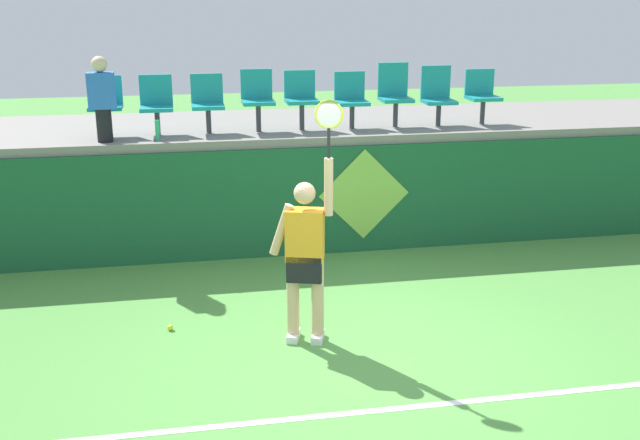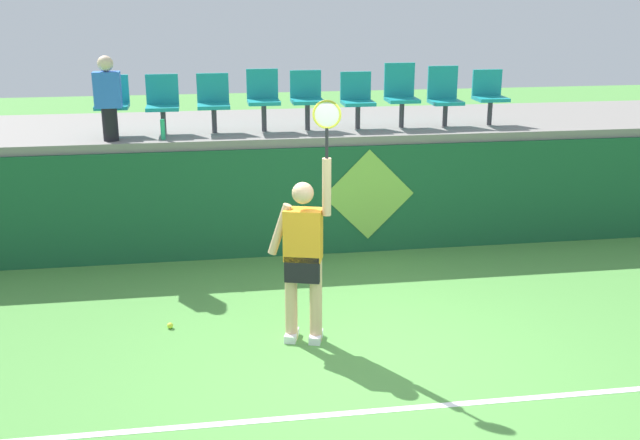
% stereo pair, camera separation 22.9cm
% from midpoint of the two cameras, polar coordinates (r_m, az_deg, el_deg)
% --- Properties ---
extents(ground_plane, '(40.00, 40.00, 0.00)m').
position_cam_midpoint_polar(ground_plane, '(7.68, 2.67, -10.50)').
color(ground_plane, '#519342').
extents(court_back_wall, '(13.90, 0.20, 1.51)m').
position_cam_midpoint_polar(court_back_wall, '(10.40, -1.33, 1.50)').
color(court_back_wall, '#195633').
rests_on(court_back_wall, ground_plane).
extents(spectator_platform, '(13.90, 2.59, 0.12)m').
position_cam_midpoint_polar(spectator_platform, '(11.42, -2.36, 7.10)').
color(spectator_platform, gray).
rests_on(spectator_platform, court_back_wall).
extents(court_baseline_stripe, '(12.51, 0.08, 0.01)m').
position_cam_midpoint_polar(court_baseline_stripe, '(6.89, 4.47, -14.02)').
color(court_baseline_stripe, white).
rests_on(court_baseline_stripe, ground_plane).
extents(tennis_player, '(0.73, 0.36, 2.54)m').
position_cam_midpoint_polar(tennis_player, '(7.70, -1.95, -2.50)').
color(tennis_player, white).
rests_on(tennis_player, ground_plane).
extents(tennis_ball, '(0.07, 0.07, 0.07)m').
position_cam_midpoint_polar(tennis_ball, '(8.45, -12.00, -7.93)').
color(tennis_ball, '#D1E533').
rests_on(tennis_ball, ground_plane).
extents(water_bottle, '(0.06, 0.06, 0.27)m').
position_cam_midpoint_polar(water_bottle, '(10.23, -12.78, 6.61)').
color(water_bottle, '#26B272').
rests_on(water_bottle, spectator_platform).
extents(stadium_chair_0, '(0.44, 0.42, 0.79)m').
position_cam_midpoint_polar(stadium_chair_0, '(10.68, -16.46, 8.50)').
color(stadium_chair_0, '#38383D').
rests_on(stadium_chair_0, spectator_platform).
extents(stadium_chair_1, '(0.44, 0.42, 0.79)m').
position_cam_midpoint_polar(stadium_chair_1, '(10.63, -12.84, 8.64)').
color(stadium_chair_1, '#38383D').
rests_on(stadium_chair_1, spectator_platform).
extents(stadium_chair_2, '(0.44, 0.42, 0.79)m').
position_cam_midpoint_polar(stadium_chair_2, '(10.63, -9.09, 8.88)').
color(stadium_chair_2, '#38383D').
rests_on(stadium_chair_2, spectator_platform).
extents(stadium_chair_3, '(0.44, 0.42, 0.84)m').
position_cam_midpoint_polar(stadium_chair_3, '(10.66, -5.36, 9.24)').
color(stadium_chair_3, '#38383D').
rests_on(stadium_chair_3, spectator_platform).
extents(stadium_chair_4, '(0.44, 0.42, 0.82)m').
position_cam_midpoint_polar(stadium_chair_4, '(10.73, -2.07, 9.30)').
color(stadium_chair_4, '#38383D').
rests_on(stadium_chair_4, spectator_platform).
extents(stadium_chair_5, '(0.44, 0.42, 0.78)m').
position_cam_midpoint_polar(stadium_chair_5, '(10.86, 1.74, 9.23)').
color(stadium_chair_5, '#38383D').
rests_on(stadium_chair_5, spectator_platform).
extents(stadium_chair_6, '(0.44, 0.42, 0.90)m').
position_cam_midpoint_polar(stadium_chair_6, '(11.02, 5.04, 9.57)').
color(stadium_chair_6, '#38383D').
rests_on(stadium_chair_6, spectator_platform).
extents(stadium_chair_7, '(0.44, 0.42, 0.84)m').
position_cam_midpoint_polar(stadium_chair_7, '(11.21, 8.26, 9.37)').
color(stadium_chair_7, '#38383D').
rests_on(stadium_chair_7, spectator_platform).
extents(stadium_chair_8, '(0.44, 0.42, 0.78)m').
position_cam_midpoint_polar(stadium_chair_8, '(11.43, 11.53, 9.34)').
color(stadium_chair_8, '#38383D').
rests_on(stadium_chair_8, spectator_platform).
extents(spectator_0, '(0.34, 0.20, 1.10)m').
position_cam_midpoint_polar(spectator_0, '(10.24, -16.74, 8.84)').
color(spectator_0, black).
rests_on(spectator_0, spectator_platform).
extents(wall_signage_mount, '(1.27, 0.01, 1.47)m').
position_cam_midpoint_polar(wall_signage_mount, '(10.66, 2.65, -2.36)').
color(wall_signage_mount, '#195633').
rests_on(wall_signage_mount, ground_plane).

